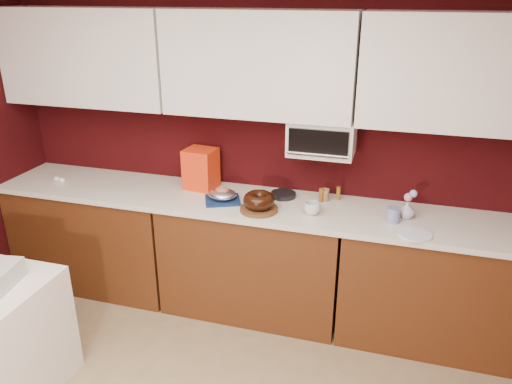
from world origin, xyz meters
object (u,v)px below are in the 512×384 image
object	(u,v)px
toaster_oven	(322,137)
blue_jar	(393,215)
bundt_cake	(259,200)
flower_vase	(407,209)
foil_ham_nest	(222,194)
coffee_mug	(312,207)
pandoro_box	(201,169)

from	to	relation	value
toaster_oven	blue_jar	size ratio (longest dim) A/B	4.41
bundt_cake	flower_vase	distance (m)	0.99
toaster_oven	flower_vase	world-z (taller)	toaster_oven
toaster_oven	foil_ham_nest	distance (m)	0.82
coffee_mug	blue_jar	size ratio (longest dim) A/B	1.04
foil_ham_nest	coffee_mug	xyz separation A→B (m)	(0.66, -0.04, -0.00)
bundt_cake	blue_jar	xyz separation A→B (m)	(0.89, 0.08, -0.03)
coffee_mug	blue_jar	bearing A→B (deg)	3.39
toaster_oven	coffee_mug	distance (m)	0.50
pandoro_box	flower_vase	distance (m)	1.53
bundt_cake	flower_vase	size ratio (longest dim) A/B	1.69
bundt_cake	flower_vase	bearing A→B (deg)	10.08
foil_ham_nest	blue_jar	size ratio (longest dim) A/B	2.00
coffee_mug	flower_vase	bearing A→B (deg)	11.63
pandoro_box	toaster_oven	bearing A→B (deg)	7.20
flower_vase	coffee_mug	bearing A→B (deg)	-168.37
coffee_mug	blue_jar	xyz separation A→B (m)	(0.53, 0.03, -0.00)
pandoro_box	blue_jar	xyz separation A→B (m)	(1.44, -0.21, -0.10)
coffee_mug	foil_ham_nest	bearing A→B (deg)	176.80
coffee_mug	flower_vase	xyz separation A→B (m)	(0.61, 0.13, 0.01)
foil_ham_nest	flower_vase	size ratio (longest dim) A/B	1.59
bundt_cake	pandoro_box	world-z (taller)	pandoro_box
foil_ham_nest	pandoro_box	size ratio (longest dim) A/B	0.66
toaster_oven	pandoro_box	bearing A→B (deg)	-179.13
coffee_mug	pandoro_box	bearing A→B (deg)	164.79
foil_ham_nest	coffee_mug	size ratio (longest dim) A/B	1.93
bundt_cake	pandoro_box	distance (m)	0.62
pandoro_box	flower_vase	bearing A→B (deg)	1.81
bundt_cake	blue_jar	size ratio (longest dim) A/B	2.13
blue_jar	coffee_mug	bearing A→B (deg)	-176.61
blue_jar	bundt_cake	bearing A→B (deg)	-174.98
coffee_mug	flower_vase	distance (m)	0.63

